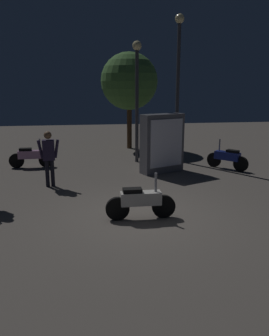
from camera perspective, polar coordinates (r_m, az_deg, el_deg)
name	(u,v)px	position (r m, az deg, el deg)	size (l,w,h in m)	color
ground_plane	(137,217)	(8.36, 0.42, -8.07)	(40.00, 40.00, 0.00)	#605951
motorcycle_white_foreground	(141,201)	(8.08, 1.02, -5.53)	(1.66, 0.31, 1.11)	black
motorcycle_pink_parked_left	(31,156)	(13.71, -16.81, 1.88)	(1.66, 0.31, 1.11)	black
motorcycle_blue_parked_right	(227,158)	(13.31, 15.17, 1.66)	(1.13, 1.35, 1.11)	black
person_bystander_far	(49,154)	(10.82, -14.05, 2.30)	(0.67, 0.27, 1.73)	black
streetlamp_near	(137,87)	(13.87, 0.41, 13.38)	(0.36, 0.36, 4.74)	#38383D
streetlamp_far	(178,72)	(14.16, 7.26, 15.49)	(0.36, 0.36, 5.73)	#38383D
tree_left_bg	(129,81)	(17.02, -0.89, 14.18)	(2.74, 2.74, 4.64)	#4C331E
kiosk_billboard	(162,143)	(12.35, 4.64, 4.09)	(1.67, 1.08, 2.10)	#595960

